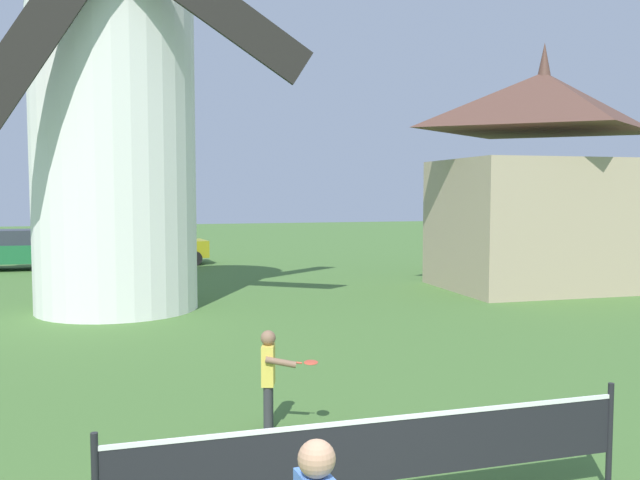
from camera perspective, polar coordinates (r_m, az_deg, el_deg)
windmill at (r=17.88m, az=-17.39°, el=13.55°), size 9.08×4.75×13.19m
tennis_net at (r=6.26m, az=5.37°, el=-17.61°), size 4.95×0.06×1.10m
player_far at (r=8.53m, az=-4.31°, el=-11.39°), size 0.71×0.67×1.27m
parked_car_green at (r=28.15m, az=-24.16°, el=-0.71°), size 4.10×1.99×1.56m
parked_car_mustard at (r=28.14m, az=-13.75°, el=-0.47°), size 4.05×2.26×1.56m
chapel at (r=21.79m, az=18.54°, el=4.64°), size 6.39×4.75×7.60m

